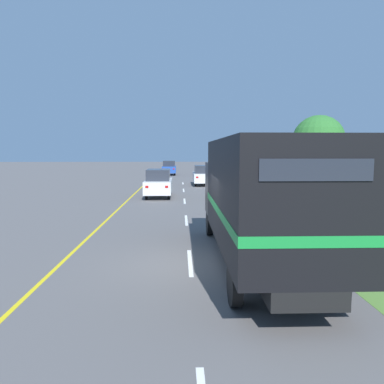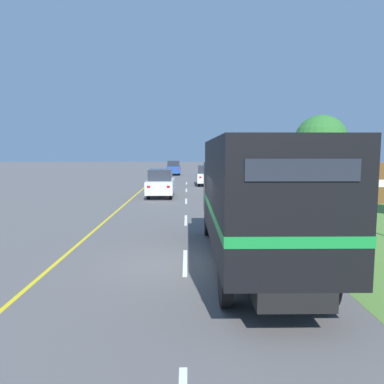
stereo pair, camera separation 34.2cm
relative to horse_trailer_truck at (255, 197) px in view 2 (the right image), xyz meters
name	(u,v)px [view 2 (the right image)]	position (x,y,z in m)	size (l,w,h in m)	color
ground_plane	(185,264)	(-1.90, 0.28, -1.97)	(200.00, 200.00, 0.00)	#5B5959
grass_shoulder	(370,194)	(11.80, 17.39, -1.96)	(20.00, 64.89, 0.01)	#568438
edge_line_yellow	(136,194)	(-5.60, 17.39, -1.96)	(0.12, 64.89, 0.01)	yellow
centre_dash_near	(185,262)	(-1.90, 0.48, -1.96)	(0.12, 2.60, 0.01)	white
centre_dash_mid_a	(186,220)	(-1.90, 7.08, -1.96)	(0.12, 2.60, 0.01)	white
centre_dash_mid_b	(186,201)	(-1.90, 13.68, -1.96)	(0.12, 2.60, 0.01)	white
centre_dash_far	(186,190)	(-1.90, 20.28, -1.96)	(0.12, 2.60, 0.01)	white
centre_dash_farthest	(186,183)	(-1.90, 26.88, -1.96)	(0.12, 2.60, 0.01)	white
horse_trailer_truck	(255,197)	(0.00, 0.00, 0.00)	(2.49, 8.85, 3.49)	black
lead_car_white	(161,183)	(-3.68, 15.91, -0.99)	(1.80, 4.34, 1.94)	black
lead_car_white_ahead	(206,175)	(-0.04, 24.95, -1.02)	(1.80, 4.48, 1.86)	black
lead_car_blue_ahead	(174,168)	(-3.63, 39.79, -1.01)	(1.80, 3.86, 1.90)	black
highway_sign	(375,185)	(5.00, 3.38, -0.01)	(2.09, 0.09, 3.11)	#9E9EA3
roadside_tree_mid	(321,141)	(6.46, 13.21, 1.82)	(3.24, 3.24, 5.42)	#4C3823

